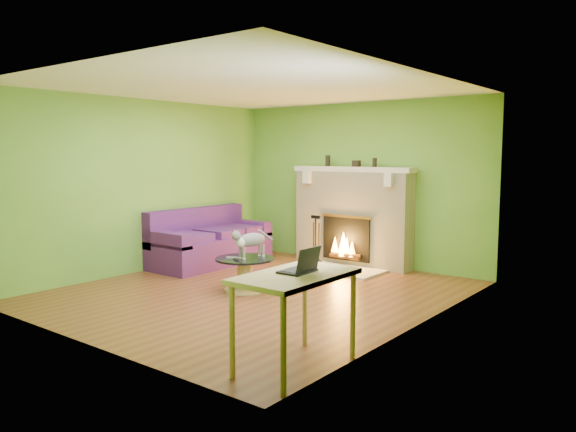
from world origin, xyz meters
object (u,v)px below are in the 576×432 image
object	(u,v)px
coffee_table	(245,272)
desk	(295,285)
cat	(252,243)
sofa	(209,243)

from	to	relation	value
coffee_table	desk	world-z (taller)	desk
coffee_table	cat	size ratio (longest dim) A/B	1.23
desk	sofa	bearing A→B (deg)	144.90
sofa	cat	xyz separation A→B (m)	(1.76, -0.92, 0.28)
sofa	cat	world-z (taller)	sofa
sofa	cat	distance (m)	2.00
sofa	coffee_table	world-z (taller)	sofa
desk	cat	size ratio (longest dim) A/B	1.73
sofa	desk	bearing A→B (deg)	-35.10
cat	coffee_table	bearing A→B (deg)	-137.25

